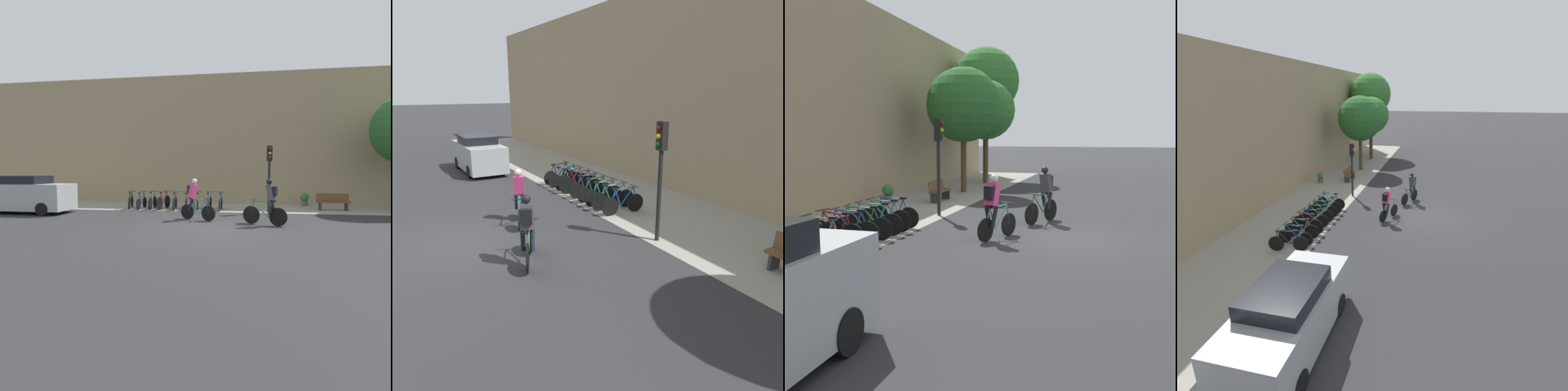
{
  "view_description": "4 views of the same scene",
  "coord_description": "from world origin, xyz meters",
  "views": [
    {
      "loc": [
        1.07,
        -10.8,
        2.09
      ],
      "look_at": [
        -0.89,
        2.58,
        1.0
      ],
      "focal_mm": 28.0,
      "sensor_mm": 36.0,
      "label": 1
    },
    {
      "loc": [
        10.26,
        -1.93,
        4.17
      ],
      "look_at": [
        1.12,
        3.34,
        1.19
      ],
      "focal_mm": 35.0,
      "sensor_mm": 36.0,
      "label": 2
    },
    {
      "loc": [
        -13.32,
        -1.21,
        2.81
      ],
      "look_at": [
        -0.58,
        2.43,
        1.15
      ],
      "focal_mm": 45.0,
      "sensor_mm": 36.0,
      "label": 3
    },
    {
      "loc": [
        -15.09,
        -0.54,
        6.19
      ],
      "look_at": [
        -0.22,
        2.88,
        1.06
      ],
      "focal_mm": 28.0,
      "sensor_mm": 36.0,
      "label": 4
    }
  ],
  "objects": [
    {
      "name": "parked_bike_5",
      "position": [
        -1.81,
        5.34,
        0.38
      ],
      "size": [
        0.46,
        1.63,
        0.94
      ],
      "color": "black",
      "rests_on": "ground"
    },
    {
      "name": "ground",
      "position": [
        0.0,
        0.0,
        0.0
      ],
      "size": [
        200.0,
        200.0,
        0.0
      ],
      "primitive_type": "plane",
      "color": "#2B2B2D"
    },
    {
      "name": "cyclist_pink",
      "position": [
        -0.86,
        1.98,
        0.95
      ],
      "size": [
        1.57,
        0.73,
        1.76
      ],
      "color": "black",
      "rests_on": "ground"
    },
    {
      "name": "parked_bike_8",
      "position": [
        0.06,
        5.34,
        0.39
      ],
      "size": [
        0.46,
        1.66,
        0.96
      ],
      "color": "black",
      "rests_on": "ground"
    },
    {
      "name": "building_facade",
      "position": [
        0.0,
        9.3,
        4.12
      ],
      "size": [
        44.0,
        0.6,
        8.24
      ],
      "primitive_type": "cube",
      "color": "#9E8966",
      "rests_on": "ground"
    },
    {
      "name": "parked_bike_1",
      "position": [
        -4.31,
        5.34,
        0.38
      ],
      "size": [
        0.46,
        1.63,
        0.94
      ],
      "color": "black",
      "rests_on": "ground"
    },
    {
      "name": "parked_bike_0",
      "position": [
        -4.93,
        5.34,
        0.39
      ],
      "size": [
        0.49,
        1.64,
        0.96
      ],
      "color": "black",
      "rests_on": "ground"
    },
    {
      "name": "parked_bike_7",
      "position": [
        -0.56,
        5.34,
        0.4
      ],
      "size": [
        0.46,
        1.71,
        0.96
      ],
      "color": "black",
      "rests_on": "ground"
    },
    {
      "name": "kerb_strip",
      "position": [
        0.0,
        6.75,
        0.0
      ],
      "size": [
        44.0,
        4.5,
        0.01
      ],
      "primitive_type": "cube",
      "color": "gray",
      "rests_on": "ground"
    },
    {
      "name": "parked_bike_3",
      "position": [
        -3.06,
        5.34,
        0.41
      ],
      "size": [
        0.49,
        1.69,
        0.99
      ],
      "color": "black",
      "rests_on": "ground"
    },
    {
      "name": "cyclist_grey",
      "position": [
        2.18,
        1.07,
        0.95
      ],
      "size": [
        1.64,
        0.79,
        1.79
      ],
      "color": "black",
      "rests_on": "ground"
    },
    {
      "name": "potted_plant",
      "position": [
        4.87,
        7.94,
        0.44
      ],
      "size": [
        0.48,
        0.48,
        0.78
      ],
      "color": "#56514C",
      "rests_on": "ground"
    },
    {
      "name": "parked_bike_6",
      "position": [
        -1.18,
        5.34,
        0.39
      ],
      "size": [
        0.46,
        1.68,
        0.95
      ],
      "color": "black",
      "rests_on": "ground"
    },
    {
      "name": "parked_bike_4",
      "position": [
        -2.44,
        5.34,
        0.39
      ],
      "size": [
        0.46,
        1.59,
        0.95
      ],
      "color": "black",
      "rests_on": "ground"
    },
    {
      "name": "traffic_light_pole",
      "position": [
        2.51,
        4.8,
        2.32
      ],
      "size": [
        0.26,
        0.3,
        3.34
      ],
      "color": "black",
      "rests_on": "ground"
    },
    {
      "name": "parked_bike_2",
      "position": [
        -3.69,
        5.34,
        0.4
      ],
      "size": [
        0.46,
        1.63,
        0.97
      ],
      "color": "black",
      "rests_on": "ground"
    },
    {
      "name": "bench",
      "position": [
        5.95,
        6.11,
        0.47
      ],
      "size": [
        1.65,
        0.44,
        0.89
      ],
      "color": "brown",
      "rests_on": "ground"
    },
    {
      "name": "parked_car",
      "position": [
        -9.38,
        2.91,
        0.9
      ],
      "size": [
        4.3,
        1.84,
        1.85
      ],
      "color": "#9EA3A8",
      "rests_on": "ground"
    }
  ]
}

